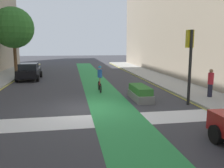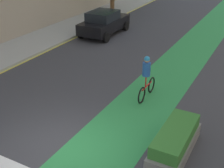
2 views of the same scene
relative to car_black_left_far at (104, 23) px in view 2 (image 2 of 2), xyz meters
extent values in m
plane|color=#38383D|center=(4.72, -11.30, -0.80)|extent=(120.00, 120.00, 0.00)
cube|color=#2D8C47|center=(6.01, -11.30, -0.80)|extent=(2.40, 60.00, 0.01)
cube|color=black|center=(0.00, 0.05, -0.13)|extent=(1.89, 4.24, 0.70)
cube|color=black|center=(0.00, -0.15, 0.49)|extent=(1.64, 2.03, 0.55)
cylinder|color=black|center=(-0.93, 1.50, -0.48)|extent=(0.23, 0.64, 0.64)
cylinder|color=black|center=(0.87, 1.54, -0.48)|extent=(0.23, 0.64, 0.64)
cylinder|color=black|center=(-0.87, -1.44, -0.48)|extent=(0.23, 0.64, 0.64)
cylinder|color=black|center=(0.93, -1.40, -0.48)|extent=(0.23, 0.64, 0.64)
torus|color=black|center=(5.89, -6.32, -0.46)|extent=(0.06, 0.68, 0.68)
torus|color=black|center=(5.89, -7.37, -0.46)|extent=(0.06, 0.68, 0.68)
cylinder|color=red|center=(5.89, -6.85, -0.28)|extent=(0.06, 0.95, 0.06)
cylinder|color=red|center=(5.89, -7.00, -0.01)|extent=(0.05, 0.05, 0.50)
cylinder|color=#2659B2|center=(5.89, -7.00, 0.51)|extent=(0.32, 0.32, 0.55)
sphere|color=tan|center=(5.89, -7.00, 0.90)|extent=(0.22, 0.22, 0.22)
sphere|color=#268CCC|center=(5.89, -7.00, 0.94)|extent=(0.23, 0.23, 0.23)
cube|color=slate|center=(8.01, -9.75, -0.58)|extent=(0.95, 2.62, 0.45)
cube|color=#33722D|center=(8.01, -9.75, -0.15)|extent=(0.85, 2.36, 0.40)
camera|label=1|loc=(3.94, -23.28, 2.53)|focal=37.94mm
camera|label=2|loc=(9.92, -17.33, 5.27)|focal=49.20mm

